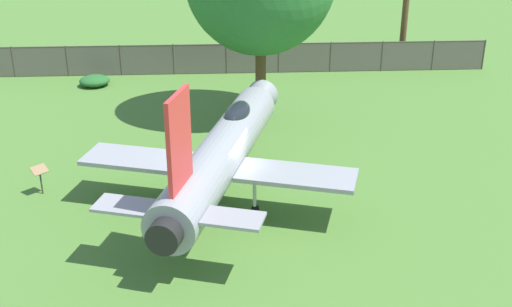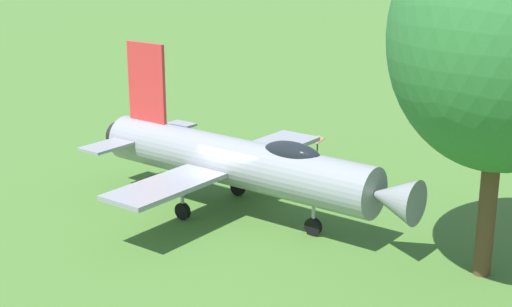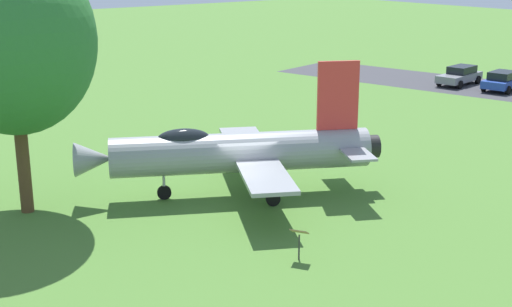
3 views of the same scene
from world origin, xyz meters
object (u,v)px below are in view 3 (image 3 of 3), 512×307
Objects in this scene: parked_car_blue at (504,80)px; display_jet at (233,152)px; info_plaque at (299,236)px; parked_car_gray at (460,75)px; shade_tree at (12,39)px.

display_jet is at bearing -178.58° from parked_car_blue.
info_plaque is at bearing -168.64° from parked_car_blue.
parked_car_blue is at bearing 90.24° from parked_car_gray.
parked_car_blue is at bearing -84.57° from shade_tree.
info_plaque is at bearing -150.96° from shade_tree.
parked_car_blue is (7.11, -30.30, -1.21)m from display_jet.
parked_car_gray is at bearing -79.21° from shade_tree.
display_jet is 2.64× the size of parked_car_blue.
shade_tree is (3.49, 7.74, 4.96)m from display_jet.
display_jet reaches higher than parked_car_blue.
display_jet is 31.54m from parked_car_gray.
shade_tree is at bearing 173.64° from parked_car_blue.
shade_tree reaches higher than info_plaque.
shade_tree is 2.29× the size of parked_car_blue.
info_plaque is 35.19m from parked_car_blue.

